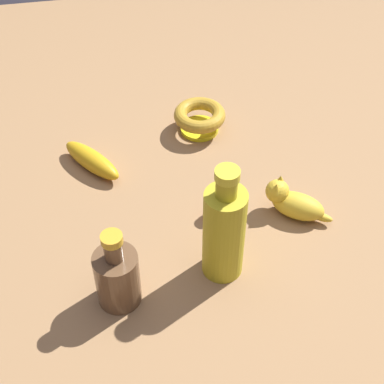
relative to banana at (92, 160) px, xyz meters
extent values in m
plane|color=#936D47|center=(0.20, -0.18, -0.02)|extent=(2.00, 2.00, 0.00)
ellipsoid|color=gold|center=(0.00, 0.00, 0.00)|extent=(0.14, 0.16, 0.05)
ellipsoid|color=gold|center=(0.41, -0.22, 0.00)|extent=(0.13, 0.11, 0.05)
sphere|color=gold|center=(0.37, -0.20, 0.03)|extent=(0.05, 0.05, 0.05)
cone|color=gold|center=(0.37, -0.21, 0.05)|extent=(0.02, 0.02, 0.02)
cone|color=gold|center=(0.38, -0.18, 0.05)|extent=(0.02, 0.02, 0.02)
ellipsoid|color=gold|center=(0.45, -0.25, -0.01)|extent=(0.05, 0.04, 0.02)
cylinder|color=yellow|center=(0.26, 0.09, -0.02)|extent=(0.09, 0.09, 0.01)
torus|color=#B38726|center=(0.26, 0.09, 0.02)|extent=(0.12, 0.12, 0.03)
cylinder|color=#B02E23|center=(0.24, -0.20, -0.01)|extent=(0.03, 0.03, 0.02)
cylinder|color=yellow|center=(0.24, -0.20, 0.00)|extent=(0.03, 0.03, 0.00)
cylinder|color=black|center=(0.24, -0.20, 0.01)|extent=(0.03, 0.03, 0.01)
cylinder|color=gold|center=(0.23, -0.33, 0.08)|extent=(0.08, 0.08, 0.20)
cylinder|color=gold|center=(0.23, -0.33, 0.20)|extent=(0.04, 0.04, 0.04)
cylinder|color=gold|center=(0.23, -0.33, 0.23)|extent=(0.04, 0.04, 0.02)
cylinder|color=brown|center=(0.03, -0.36, 0.03)|extent=(0.08, 0.08, 0.12)
cylinder|color=brown|center=(0.03, -0.36, 0.11)|extent=(0.03, 0.03, 0.04)
cylinder|color=gold|center=(0.03, -0.36, 0.14)|extent=(0.04, 0.04, 0.02)
camera|label=1|loc=(0.05, -1.01, 0.89)|focal=54.98mm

